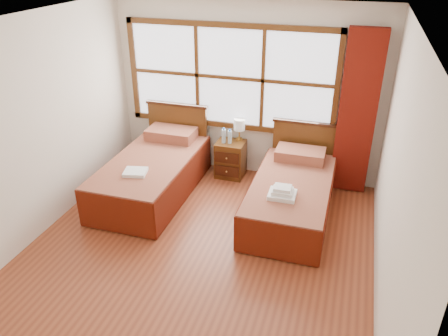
% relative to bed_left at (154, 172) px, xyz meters
% --- Properties ---
extents(floor, '(4.50, 4.50, 0.00)m').
position_rel_bed_left_xyz_m(floor, '(1.08, -1.20, -0.32)').
color(floor, brown).
rests_on(floor, ground).
extents(ceiling, '(4.50, 4.50, 0.00)m').
position_rel_bed_left_xyz_m(ceiling, '(1.08, -1.20, 2.28)').
color(ceiling, white).
rests_on(ceiling, wall_back).
extents(wall_back, '(4.00, 0.00, 4.00)m').
position_rel_bed_left_xyz_m(wall_back, '(1.08, 1.05, 0.98)').
color(wall_back, silver).
rests_on(wall_back, floor).
extents(wall_left, '(0.00, 4.50, 4.50)m').
position_rel_bed_left_xyz_m(wall_left, '(-0.92, -1.20, 0.98)').
color(wall_left, silver).
rests_on(wall_left, floor).
extents(wall_right, '(0.00, 4.50, 4.50)m').
position_rel_bed_left_xyz_m(wall_right, '(3.08, -1.20, 0.98)').
color(wall_right, silver).
rests_on(wall_right, floor).
extents(window, '(3.16, 0.06, 1.56)m').
position_rel_bed_left_xyz_m(window, '(0.83, 1.02, 1.18)').
color(window, white).
rests_on(window, wall_back).
extents(curtain, '(0.50, 0.16, 2.30)m').
position_rel_bed_left_xyz_m(curtain, '(2.68, 0.91, 0.85)').
color(curtain, maroon).
rests_on(curtain, wall_back).
extents(bed_left, '(1.07, 2.09, 1.04)m').
position_rel_bed_left_xyz_m(bed_left, '(0.00, 0.00, 0.00)').
color(bed_left, '#37190B').
rests_on(bed_left, floor).
extents(bed_right, '(1.00, 2.02, 0.97)m').
position_rel_bed_left_xyz_m(bed_right, '(1.99, 0.00, -0.02)').
color(bed_right, '#37190B').
rests_on(bed_right, floor).
extents(nightstand, '(0.42, 0.42, 0.57)m').
position_rel_bed_left_xyz_m(nightstand, '(0.92, 0.80, -0.04)').
color(nightstand, '#563112').
rests_on(nightstand, floor).
extents(towels_left, '(0.34, 0.31, 0.05)m').
position_rel_bed_left_xyz_m(towels_left, '(0.00, -0.51, 0.26)').
color(towels_left, white).
rests_on(towels_left, bed_left).
extents(towels_right, '(0.34, 0.30, 0.14)m').
position_rel_bed_left_xyz_m(towels_right, '(1.94, -0.46, 0.26)').
color(towels_right, white).
rests_on(towels_right, bed_right).
extents(lamp, '(0.17, 0.17, 0.33)m').
position_rel_bed_left_xyz_m(lamp, '(1.01, 0.94, 0.48)').
color(lamp, gold).
rests_on(lamp, nightstand).
extents(bottle_near, '(0.06, 0.06, 0.24)m').
position_rel_bed_left_xyz_m(bottle_near, '(0.82, 0.76, 0.36)').
color(bottle_near, '#A9CBDA').
rests_on(bottle_near, nightstand).
extents(bottle_far, '(0.06, 0.06, 0.22)m').
position_rel_bed_left_xyz_m(bottle_far, '(0.91, 0.77, 0.35)').
color(bottle_far, '#A9CBDA').
rests_on(bottle_far, nightstand).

